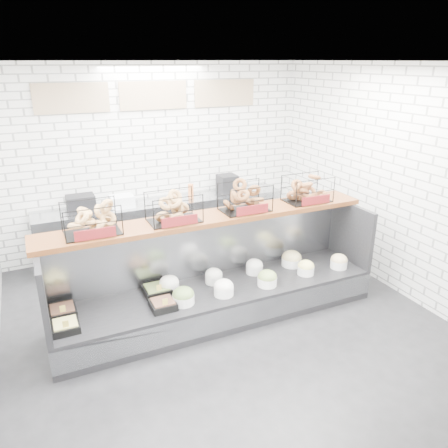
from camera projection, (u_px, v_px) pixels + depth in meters
name	position (u px, v px, depth m)	size (l,w,h in m)	color
ground	(229.00, 327.00, 5.24)	(5.50, 5.50, 0.00)	black
room_shell	(207.00, 148.00, 5.02)	(5.02, 5.51, 3.01)	white
display_case	(218.00, 290.00, 5.42)	(4.00, 0.90, 1.20)	black
bagel_shelf	(210.00, 206.00, 5.19)	(4.10, 0.50, 0.40)	#4A240F
prep_counter	(165.00, 226.00, 7.13)	(4.00, 0.60, 1.20)	#93969B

